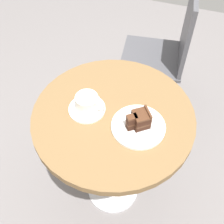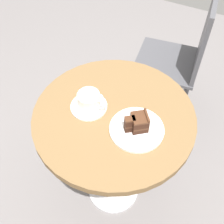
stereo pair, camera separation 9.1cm
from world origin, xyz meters
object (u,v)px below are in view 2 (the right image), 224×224
(cake_plate, at_px, (137,129))
(cafe_chair, at_px, (183,54))
(saucer, at_px, (89,106))
(cake_slice, at_px, (138,123))
(teaspoon, at_px, (94,96))
(napkin, at_px, (142,130))
(fork, at_px, (131,137))
(coffee_cup, at_px, (89,100))

(cake_plate, relative_size, cafe_chair, 0.23)
(saucer, bearing_deg, cake_slice, -4.42)
(saucer, distance_m, cake_plate, 0.22)
(teaspoon, distance_m, napkin, 0.25)
(teaspoon, relative_size, cafe_chair, 0.10)
(teaspoon, height_order, cake_plate, teaspoon)
(fork, bearing_deg, coffee_cup, -58.84)
(fork, bearing_deg, cake_slice, -138.06)
(coffee_cup, xyz_separation_m, teaspoon, (-0.01, 0.05, -0.03))
(saucer, height_order, teaspoon, teaspoon)
(saucer, bearing_deg, napkin, -2.31)
(cake_plate, bearing_deg, fork, -94.92)
(coffee_cup, bearing_deg, napkin, -2.51)
(fork, xyz_separation_m, cafe_chair, (-0.01, 0.82, -0.22))
(saucer, distance_m, cake_slice, 0.23)
(saucer, bearing_deg, teaspoon, 97.37)
(cafe_chair, bearing_deg, teaspoon, -24.89)
(cake_slice, bearing_deg, napkin, 27.12)
(cake_slice, xyz_separation_m, napkin, (0.02, 0.01, -0.05))
(napkin, bearing_deg, cake_plate, -152.12)
(cake_slice, bearing_deg, cake_plate, -146.78)
(fork, relative_size, napkin, 0.65)
(coffee_cup, height_order, fork, coffee_cup)
(cake_plate, bearing_deg, napkin, 27.88)
(teaspoon, height_order, cake_slice, cake_slice)
(cake_plate, bearing_deg, cake_slice, 33.22)
(napkin, bearing_deg, fork, -110.01)
(cake_plate, bearing_deg, saucer, 175.20)
(teaspoon, relative_size, fork, 0.78)
(teaspoon, xyz_separation_m, cafe_chair, (0.22, 0.70, -0.21))
(saucer, xyz_separation_m, cake_slice, (0.22, -0.02, 0.04))
(coffee_cup, distance_m, fork, 0.23)
(coffee_cup, xyz_separation_m, cake_slice, (0.22, -0.02, 0.00))
(saucer, bearing_deg, fork, -17.32)
(napkin, bearing_deg, saucer, 177.69)
(teaspoon, xyz_separation_m, fork, (0.23, -0.12, 0.00))
(saucer, bearing_deg, coffee_cup, 8.44)
(saucer, height_order, coffee_cup, coffee_cup)
(teaspoon, bearing_deg, coffee_cup, -112.02)
(cake_plate, height_order, cake_slice, cake_slice)
(coffee_cup, xyz_separation_m, cafe_chair, (0.20, 0.75, -0.25))
(saucer, xyz_separation_m, cafe_chair, (0.21, 0.75, -0.21))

